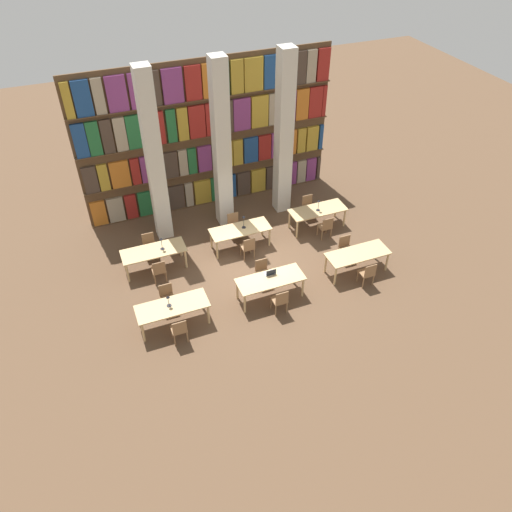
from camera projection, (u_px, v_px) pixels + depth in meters
ground_plane at (255, 270)px, 16.41m from camera, size 40.00×40.00×0.00m
bookshelf_bank at (210, 136)px, 17.86m from camera, size 9.34×0.35×5.50m
pillar_left at (154, 159)px, 15.99m from camera, size 0.53×0.53×6.00m
pillar_center at (222, 147)px, 16.64m from camera, size 0.53×0.53×6.00m
pillar_right at (284, 136)px, 17.28m from camera, size 0.53×0.53×6.00m
reading_table_0 at (172, 308)px, 14.12m from camera, size 2.06×0.81×0.76m
chair_0 at (179, 329)px, 13.75m from camera, size 0.42×0.40×0.88m
chair_1 at (167, 297)px, 14.73m from camera, size 0.42×0.40×0.88m
desk_lamp_0 at (168, 299)px, 13.90m from camera, size 0.14×0.14×0.39m
reading_table_1 at (270, 281)px, 14.99m from camera, size 2.06×0.81×0.76m
chair_2 at (280, 300)px, 14.63m from camera, size 0.42×0.40×0.88m
chair_3 at (262, 272)px, 15.61m from camera, size 0.42×0.40×0.88m
laptop at (270, 273)px, 15.08m from camera, size 0.32×0.22×0.21m
reading_table_2 at (358, 255)px, 15.93m from camera, size 2.06×0.81×0.76m
chair_4 at (368, 273)px, 15.55m from camera, size 0.42×0.40×0.88m
chair_5 at (346, 248)px, 16.54m from camera, size 0.42×0.40×0.88m
reading_table_3 at (154, 252)px, 16.03m from camera, size 2.06×0.81×0.76m
chair_6 at (159, 270)px, 15.66m from camera, size 0.42×0.40×0.88m
chair_7 at (150, 245)px, 16.65m from camera, size 0.42×0.40×0.88m
desk_lamp_1 at (161, 242)px, 15.84m from camera, size 0.14×0.14×0.46m
reading_table_4 at (240, 231)px, 16.93m from camera, size 2.06×0.81×0.76m
chair_8 at (248, 247)px, 16.56m from camera, size 0.42×0.40×0.88m
chair_9 at (234, 224)px, 17.55m from camera, size 0.42×0.40×0.88m
desk_lamp_2 at (244, 220)px, 16.72m from camera, size 0.14×0.14×0.49m
reading_table_5 at (318, 211)px, 17.82m from camera, size 2.06×0.81×0.76m
chair_10 at (326, 227)px, 17.44m from camera, size 0.42×0.40×0.88m
chair_11 at (308, 206)px, 18.43m from camera, size 0.42×0.40×0.88m
desk_lamp_3 at (319, 203)px, 17.54m from camera, size 0.14×0.14×0.44m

